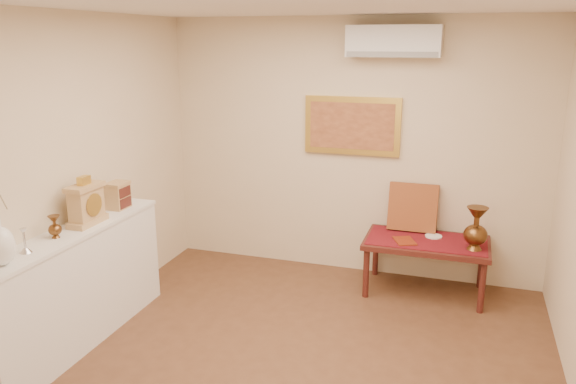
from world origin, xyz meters
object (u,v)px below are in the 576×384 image
at_px(wooden_chest, 118,195).
at_px(mantel_clock, 86,204).
at_px(brass_urn_tall, 476,224).
at_px(low_table, 426,247).
at_px(display_ledge, 75,288).

bearing_deg(wooden_chest, mantel_clock, -87.49).
bearing_deg(brass_urn_tall, low_table, 164.14).
bearing_deg(mantel_clock, display_ledge, -96.13).
distance_m(mantel_clock, wooden_chest, 0.47).
relative_size(mantel_clock, low_table, 0.34).
bearing_deg(brass_urn_tall, wooden_chest, -161.05).
bearing_deg(display_ledge, brass_urn_tall, 29.35).
distance_m(mantel_clock, low_table, 3.20).
height_order(wooden_chest, low_table, wooden_chest).
height_order(display_ledge, mantel_clock, mantel_clock).
bearing_deg(brass_urn_tall, mantel_clock, -153.56).
bearing_deg(low_table, wooden_chest, -155.89).
bearing_deg(mantel_clock, low_table, 32.13).
xyz_separation_m(display_ledge, wooden_chest, (0.00, 0.68, 0.61)).
height_order(brass_urn_tall, low_table, brass_urn_tall).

